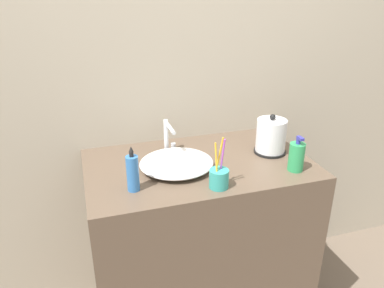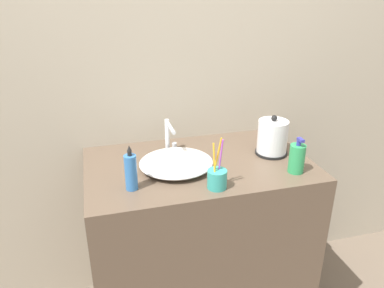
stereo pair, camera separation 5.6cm
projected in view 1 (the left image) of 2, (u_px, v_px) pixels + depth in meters
name	position (u px, v px, depth m)	size (l,w,h in m)	color
wall_back	(179.00, 66.00, 1.89)	(6.00, 0.04, 2.60)	#ADA38E
vanity_counter	(198.00, 242.00, 1.93)	(1.05, 0.64, 0.91)	brown
sink_basin	(177.00, 163.00, 1.69)	(0.33, 0.32, 0.05)	white
faucet	(168.00, 135.00, 1.81)	(0.06, 0.17, 0.17)	silver
electric_kettle	(271.00, 137.00, 1.82)	(0.16, 0.16, 0.20)	black
toothbrush_cup	(219.00, 178.00, 1.52)	(0.08, 0.08, 0.22)	teal
lotion_bottle	(296.00, 157.00, 1.65)	(0.07, 0.07, 0.17)	#2D9956
shampoo_bottle	(133.00, 173.00, 1.49)	(0.05, 0.05, 0.19)	#3370B7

